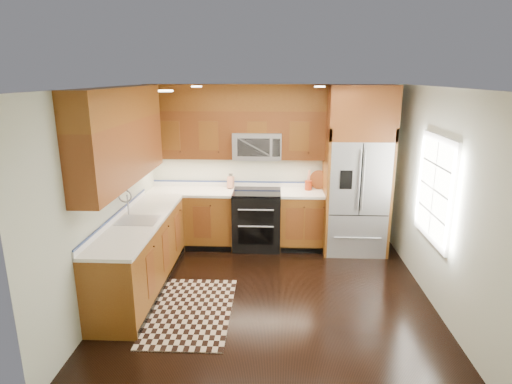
{
  "coord_description": "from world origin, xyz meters",
  "views": [
    {
      "loc": [
        0.05,
        -4.89,
        2.74
      ],
      "look_at": [
        -0.21,
        0.6,
        1.23
      ],
      "focal_mm": 30.0,
      "sensor_mm": 36.0,
      "label": 1
    }
  ],
  "objects_px": {
    "refrigerator": "(357,171)",
    "knife_block": "(231,182)",
    "rug": "(191,311)",
    "utensil_crock": "(308,183)",
    "range": "(257,220)"
  },
  "relations": [
    {
      "from": "refrigerator",
      "to": "knife_block",
      "type": "relative_size",
      "value": 10.62
    },
    {
      "from": "refrigerator",
      "to": "utensil_crock",
      "type": "bearing_deg",
      "value": 166.04
    },
    {
      "from": "range",
      "to": "rug",
      "type": "relative_size",
      "value": 0.6
    },
    {
      "from": "knife_block",
      "to": "utensil_crock",
      "type": "bearing_deg",
      "value": -3.14
    },
    {
      "from": "range",
      "to": "utensil_crock",
      "type": "bearing_deg",
      "value": 9.77
    },
    {
      "from": "refrigerator",
      "to": "utensil_crock",
      "type": "xyz_separation_m",
      "value": [
        -0.72,
        0.18,
        -0.25
      ]
    },
    {
      "from": "range",
      "to": "knife_block",
      "type": "height_order",
      "value": "knife_block"
    },
    {
      "from": "rug",
      "to": "knife_block",
      "type": "height_order",
      "value": "knife_block"
    },
    {
      "from": "utensil_crock",
      "to": "rug",
      "type": "bearing_deg",
      "value": -124.83
    },
    {
      "from": "range",
      "to": "knife_block",
      "type": "distance_m",
      "value": 0.75
    },
    {
      "from": "range",
      "to": "refrigerator",
      "type": "relative_size",
      "value": 0.36
    },
    {
      "from": "refrigerator",
      "to": "range",
      "type": "bearing_deg",
      "value": 178.6
    },
    {
      "from": "refrigerator",
      "to": "rug",
      "type": "xyz_separation_m",
      "value": [
        -2.24,
        -2.0,
        -1.3
      ]
    },
    {
      "from": "knife_block",
      "to": "utensil_crock",
      "type": "distance_m",
      "value": 1.27
    },
    {
      "from": "knife_block",
      "to": "range",
      "type": "bearing_deg",
      "value": -25.69
    }
  ]
}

